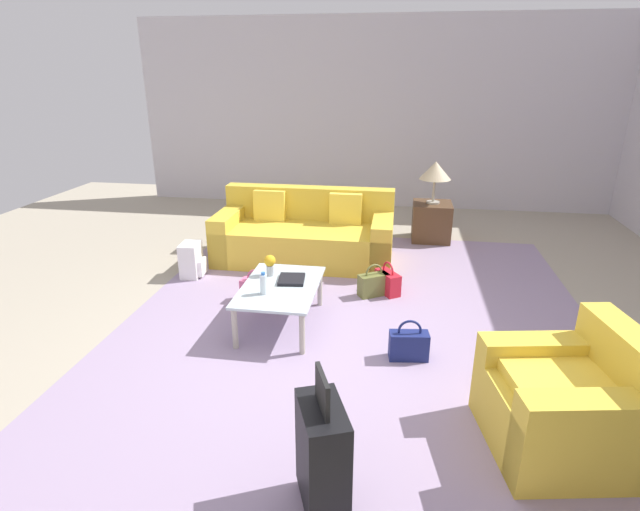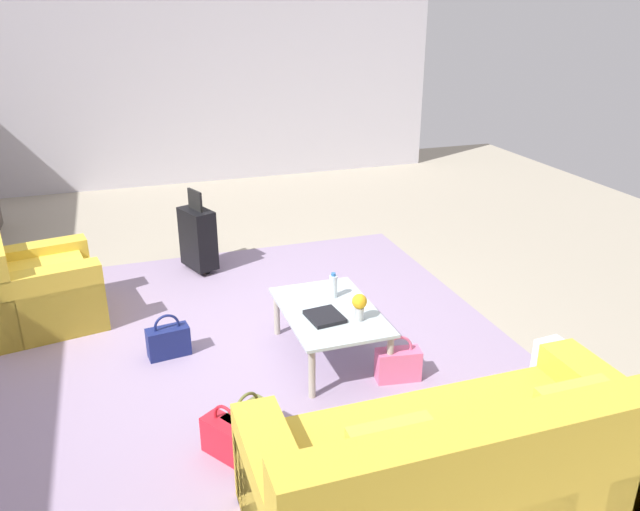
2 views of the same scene
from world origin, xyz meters
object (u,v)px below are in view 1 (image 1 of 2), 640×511
(couch, at_px, (306,236))
(handbag_red, at_px, (388,282))
(armchair, at_px, (573,408))
(water_bottle, at_px, (264,284))
(coffee_table_book, at_px, (292,279))
(handbag_navy, at_px, (409,345))
(table_lamp, at_px, (435,171))
(suitcase_black, at_px, (322,454))
(coffee_table, at_px, (280,290))
(handbag_olive, at_px, (374,284))
(handbag_pink, at_px, (257,290))
(backpack_white, at_px, (192,260))
(flower_vase, at_px, (270,263))
(side_table, at_px, (431,222))

(couch, height_order, handbag_red, couch)
(armchair, xyz_separation_m, water_bottle, (-1.09, -2.26, 0.21))
(coffee_table_book, height_order, handbag_navy, coffee_table_book)
(couch, distance_m, handbag_red, 1.41)
(table_lamp, distance_m, suitcase_black, 4.91)
(coffee_table, relative_size, handbag_navy, 2.90)
(water_bottle, height_order, suitcase_black, suitcase_black)
(water_bottle, height_order, handbag_navy, water_bottle)
(suitcase_black, height_order, handbag_olive, suitcase_black)
(armchair, xyz_separation_m, handbag_red, (-2.17, -1.20, -0.16))
(armchair, height_order, handbag_pink, armchair)
(handbag_olive, bearing_deg, handbag_pink, -73.97)
(coffee_table, height_order, handbag_red, coffee_table)
(backpack_white, bearing_deg, armchair, 56.45)
(flower_vase, xyz_separation_m, handbag_navy, (0.63, 1.32, -0.40))
(handbag_olive, xyz_separation_m, handbag_navy, (1.20, 0.36, 0.00))
(couch, distance_m, backpack_white, 1.44)
(coffee_table, relative_size, suitcase_black, 1.22)
(couch, xyz_separation_m, handbag_navy, (2.20, 1.27, -0.17))
(armchair, xyz_separation_m, coffee_table, (-1.29, -2.16, 0.07))
(armchair, bearing_deg, handbag_pink, -124.59)
(coffee_table, relative_size, side_table, 1.96)
(coffee_table, bearing_deg, flower_vase, -145.71)
(armchair, xyz_separation_m, table_lamp, (-4.09, -0.66, 0.68))
(handbag_red, relative_size, backpack_white, 0.89)
(couch, distance_m, armchair, 3.83)
(table_lamp, xyz_separation_m, handbag_navy, (3.21, -0.33, -0.84))
(coffee_table_book, distance_m, backpack_white, 1.64)
(couch, height_order, backpack_white, couch)
(armchair, bearing_deg, handbag_navy, -131.78)
(suitcase_black, bearing_deg, table_lamp, 170.54)
(backpack_white, bearing_deg, handbag_pink, 59.43)
(coffee_table, distance_m, handbag_olive, 1.16)
(suitcase_black, bearing_deg, backpack_white, -146.45)
(coffee_table, distance_m, handbag_red, 1.32)
(table_lamp, bearing_deg, armchair, 9.20)
(couch, height_order, coffee_table, couch)
(handbag_red, bearing_deg, backpack_white, -93.05)
(coffee_table_book, distance_m, handbag_pink, 0.63)
(table_lamp, bearing_deg, handbag_olive, -18.86)
(backpack_white, bearing_deg, water_bottle, 44.73)
(handbag_red, bearing_deg, table_lamp, 164.29)
(water_bottle, bearing_deg, handbag_navy, 80.83)
(coffee_table, height_order, suitcase_black, suitcase_black)
(table_lamp, bearing_deg, suitcase_black, -9.46)
(handbag_olive, distance_m, backpack_white, 2.12)
(handbag_pink, relative_size, handbag_navy, 1.00)
(coffee_table, xyz_separation_m, side_table, (-2.80, 1.50, -0.09))
(coffee_table_book, relative_size, handbag_red, 0.76)
(water_bottle, relative_size, side_table, 0.38)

